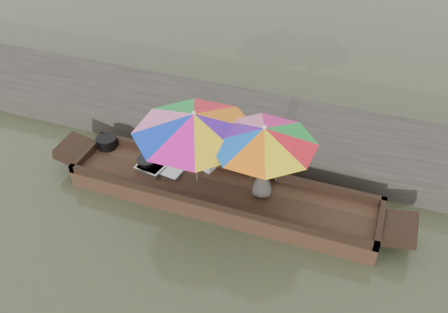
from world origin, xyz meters
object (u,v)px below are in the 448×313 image
(boat_hull, at_px, (222,195))
(tray_scallop, at_px, (169,171))
(cooking_pot, at_px, (107,142))
(supply_bag, at_px, (207,163))
(vendor, at_px, (263,173))
(charcoal_grill, at_px, (147,163))
(umbrella_stern, at_px, (262,163))
(umbrella_bow, at_px, (196,148))
(tray_crayfish, at_px, (150,168))

(boat_hull, xyz_separation_m, tray_scallop, (-1.11, 0.05, 0.21))
(cooking_pot, bearing_deg, supply_bag, 1.37)
(boat_hull, relative_size, vendor, 5.73)
(charcoal_grill, height_order, umbrella_stern, umbrella_stern)
(supply_bag, bearing_deg, tray_scallop, -150.26)
(vendor, relative_size, umbrella_stern, 0.55)
(supply_bag, relative_size, umbrella_bow, 0.13)
(boat_hull, bearing_deg, tray_scallop, 177.34)
(umbrella_bow, bearing_deg, cooking_pot, 170.22)
(charcoal_grill, bearing_deg, umbrella_bow, -4.30)
(boat_hull, height_order, cooking_pot, cooking_pot)
(charcoal_grill, height_order, supply_bag, supply_bag)
(tray_scallop, distance_m, vendor, 1.90)
(tray_scallop, relative_size, charcoal_grill, 1.46)
(boat_hull, height_order, tray_crayfish, tray_crayfish)
(boat_hull, distance_m, supply_bag, 0.70)
(vendor, bearing_deg, cooking_pot, -14.11)
(charcoal_grill, height_order, umbrella_bow, umbrella_bow)
(boat_hull, xyz_separation_m, tray_crayfish, (-1.46, -0.01, 0.22))
(tray_crayfish, relative_size, vendor, 0.52)
(tray_crayfish, distance_m, supply_bag, 1.09)
(tray_crayfish, height_order, vendor, vendor)
(vendor, bearing_deg, supply_bag, -25.18)
(boat_hull, xyz_separation_m, cooking_pot, (-2.62, 0.37, 0.28))
(umbrella_stern, bearing_deg, tray_crayfish, -179.82)
(tray_crayfish, distance_m, umbrella_bow, 1.21)
(tray_crayfish, bearing_deg, vendor, 2.00)
(boat_hull, relative_size, cooking_pot, 14.14)
(cooking_pot, relative_size, umbrella_stern, 0.22)
(boat_hull, distance_m, umbrella_stern, 1.20)
(umbrella_stern, bearing_deg, cooking_pot, 173.77)
(vendor, xyz_separation_m, umbrella_bow, (-1.24, -0.07, 0.27))
(charcoal_grill, relative_size, umbrella_stern, 0.19)
(tray_crayfish, height_order, umbrella_stern, umbrella_stern)
(boat_hull, bearing_deg, charcoal_grill, 177.07)
(tray_crayfish, height_order, supply_bag, supply_bag)
(boat_hull, distance_m, umbrella_bow, 1.07)
(umbrella_bow, bearing_deg, charcoal_grill, 175.70)
(cooking_pot, height_order, tray_crayfish, cooking_pot)
(charcoal_grill, bearing_deg, tray_crayfish, -39.58)
(cooking_pot, xyz_separation_m, umbrella_stern, (3.35, -0.37, 0.67))
(cooking_pot, xyz_separation_m, charcoal_grill, (1.05, -0.29, -0.02))
(boat_hull, xyz_separation_m, umbrella_stern, (0.73, 0.00, 0.95))
(umbrella_bow, bearing_deg, umbrella_stern, 0.00)
(tray_crayfish, distance_m, tray_scallop, 0.36)
(vendor, height_order, umbrella_stern, umbrella_stern)
(tray_crayfish, height_order, charcoal_grill, charcoal_grill)
(supply_bag, distance_m, umbrella_bow, 0.77)
(tray_scallop, distance_m, charcoal_grill, 0.47)
(supply_bag, height_order, umbrella_stern, umbrella_stern)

